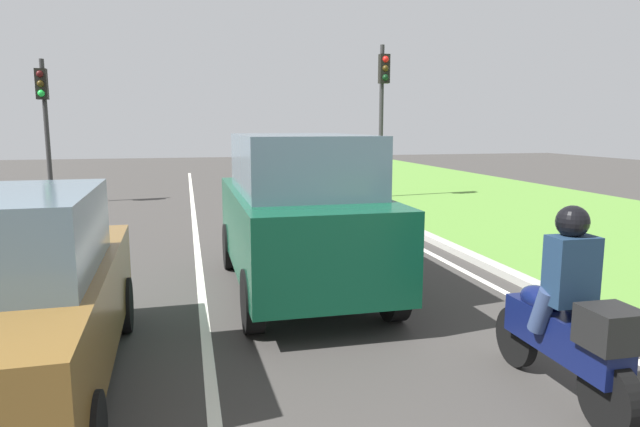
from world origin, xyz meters
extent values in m
plane|color=#383533|center=(0.00, 14.00, 0.00)|extent=(60.00, 60.00, 0.00)
cube|color=silver|center=(-0.70, 14.00, 0.00)|extent=(0.12, 32.00, 0.01)
cube|color=silver|center=(3.60, 14.00, 0.00)|extent=(0.12, 32.00, 0.01)
cube|color=#548433|center=(8.50, 14.00, 0.03)|extent=(9.00, 48.00, 0.06)
cube|color=#9E9B93|center=(4.10, 14.00, 0.06)|extent=(0.24, 48.00, 0.12)
cube|color=#0C472D|center=(0.71, 8.93, 0.93)|extent=(1.92, 4.51, 1.10)
cube|color=slate|center=(0.71, 8.78, 1.88)|extent=(1.71, 2.71, 0.80)
cylinder|color=black|center=(-0.17, 10.46, 0.38)|extent=(0.22, 0.76, 0.76)
cylinder|color=black|center=(1.58, 10.46, 0.38)|extent=(0.22, 0.76, 0.76)
cylinder|color=black|center=(-0.16, 7.40, 0.38)|extent=(0.22, 0.76, 0.76)
cylinder|color=black|center=(1.59, 7.40, 0.38)|extent=(0.22, 0.76, 0.76)
cube|color=brown|center=(-2.42, 6.30, 0.74)|extent=(1.86, 4.34, 0.84)
cylinder|color=black|center=(-1.65, 7.78, 0.32)|extent=(0.23, 0.64, 0.64)
cube|color=#0C143F|center=(2.32, 5.17, 0.58)|extent=(0.29, 1.40, 0.36)
ellipsoid|color=#0C143F|center=(2.32, 5.52, 0.80)|extent=(0.28, 0.50, 0.24)
cube|color=black|center=(2.32, 4.62, 0.85)|extent=(0.40, 0.40, 0.32)
cylinder|color=black|center=(2.33, 5.87, 0.30)|extent=(0.11, 0.60, 0.60)
cylinder|color=black|center=(2.32, 4.57, 0.30)|extent=(0.15, 0.60, 0.60)
cube|color=#192D47|center=(2.32, 5.12, 1.18)|extent=(0.40, 0.26, 0.60)
sphere|color=black|center=(2.32, 5.15, 1.60)|extent=(0.28, 0.28, 0.28)
cylinder|color=navy|center=(2.15, 5.24, 0.80)|extent=(0.16, 0.30, 0.45)
cylinder|color=navy|center=(2.49, 5.24, 0.80)|extent=(0.16, 0.30, 0.45)
cylinder|color=#2D2D2D|center=(5.37, 18.47, 2.47)|extent=(0.14, 0.14, 4.94)
cube|color=black|center=(5.37, 18.27, 4.17)|extent=(0.32, 0.24, 0.90)
sphere|color=red|center=(5.37, 18.14, 4.45)|extent=(0.20, 0.20, 0.20)
sphere|color=#382B0C|center=(5.37, 18.14, 4.17)|extent=(0.20, 0.20, 0.20)
sphere|color=black|center=(5.37, 18.14, 3.89)|extent=(0.20, 0.20, 0.20)
cylinder|color=#2D2D2D|center=(-4.94, 19.72, 2.18)|extent=(0.14, 0.14, 4.37)
cube|color=black|center=(-4.94, 19.52, 3.61)|extent=(0.32, 0.24, 0.90)
sphere|color=#3F0F0F|center=(-4.94, 19.39, 3.89)|extent=(0.20, 0.20, 0.20)
sphere|color=#382B0C|center=(-4.94, 19.39, 3.61)|extent=(0.20, 0.20, 0.20)
sphere|color=green|center=(-4.94, 19.39, 3.33)|extent=(0.20, 0.20, 0.20)
camera|label=1|loc=(-0.85, 1.14, 2.41)|focal=31.22mm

